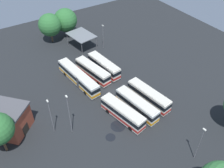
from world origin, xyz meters
TOP-DOWN VIEW (x-y plane):
  - ground_plane at (0.00, 0.00)m, footprint 93.43×93.43m
  - bus_row0_slot0 at (-7.06, -4.97)m, footprint 11.17×4.00m
  - bus_row0_slot1 at (-7.89, -1.05)m, footprint 11.04×3.94m
  - bus_row0_slot2 at (-8.08, 2.75)m, footprint 10.90×4.53m
  - bus_row1_slot0 at (8.04, -2.52)m, footprint 11.00×3.64m
  - bus_row1_slot1 at (7.63, 1.02)m, footprint 11.25×4.40m
  - bus_row1_slot2 at (7.26, 5.19)m, footprint 14.87×4.07m
  - depot_building at (2.29, 23.86)m, footprint 11.36×11.24m
  - maintenance_shelter at (21.68, -3.21)m, footprint 8.59×6.88m
  - lamp_post_far_corner at (-3.58, 16.11)m, footprint 0.56×0.28m
  - lamp_post_near_entrance at (-22.85, -2.82)m, footprint 0.56×0.28m
  - lamp_post_mid_lot at (17.95, -8.30)m, footprint 0.56×0.28m
  - lamp_post_by_building at (-5.55, 13.17)m, footprint 0.56×0.28m
  - tree_northeast at (30.70, -2.49)m, footprint 7.14×7.14m
  - tree_west_edge at (29.64, 2.95)m, footprint 6.73×6.73m
  - puddle_back_corner at (-10.87, 7.49)m, footprint 1.99×1.99m
  - puddle_centre_drain at (-9.32, 4.67)m, footprint 3.09×3.09m

SIDE VIEW (x-z plane):
  - ground_plane at x=0.00m, z-range 0.00..0.00m
  - puddle_back_corner at x=-10.87m, z-range 0.00..0.01m
  - puddle_centre_drain at x=-9.32m, z-range 0.00..0.01m
  - bus_row0_slot2 at x=-8.08m, z-range 0.10..3.49m
  - bus_row0_slot1 at x=-7.89m, z-range 0.10..3.50m
  - bus_row1_slot0 at x=8.04m, z-range 0.10..3.50m
  - bus_row0_slot0 at x=-7.06m, z-range 0.10..3.50m
  - bus_row1_slot1 at x=7.63m, z-range 0.10..3.50m
  - bus_row1_slot2 at x=7.26m, z-range 0.10..3.50m
  - depot_building at x=2.29m, z-range 0.02..5.69m
  - maintenance_shelter at x=21.68m, z-range 1.85..6.04m
  - lamp_post_mid_lot at x=17.95m, z-range 0.41..7.75m
  - lamp_post_near_entrance at x=-22.85m, z-range 0.41..8.43m
  - lamp_post_far_corner at x=-3.58m, z-range 0.42..8.97m
  - tree_northeast at x=30.70m, z-range 0.84..9.67m
  - lamp_post_by_building at x=-5.55m, z-range 0.42..10.16m
  - tree_west_edge at x=29.64m, z-range 1.09..10.00m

